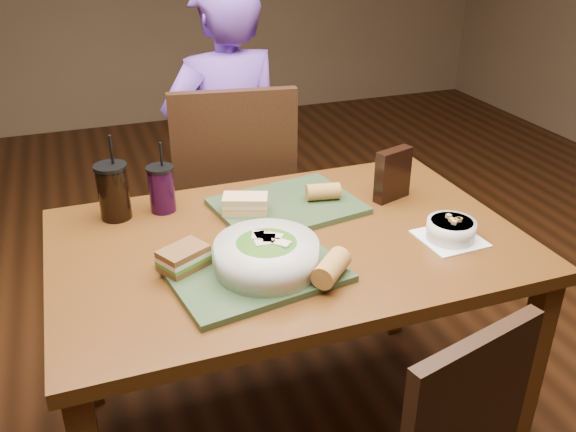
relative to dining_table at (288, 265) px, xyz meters
The scene contains 15 objects.
ground 0.66m from the dining_table, ahead, with size 6.00×6.00×0.00m, color #381C0B.
dining_table is the anchor object (origin of this frame).
chair_far 0.67m from the dining_table, 89.73° to the left, with size 0.51×0.51×1.03m.
diner 0.81m from the dining_table, 87.47° to the left, with size 0.51×0.33×1.39m, color #633A9F.
tray_near 0.23m from the dining_table, 134.52° to the right, with size 0.42×0.32×0.02m, color #2C4124.
tray_far 0.21m from the dining_table, 70.66° to the left, with size 0.42×0.32×0.02m, color #2C4124.
salad_bowl 0.25m from the dining_table, 125.54° to the right, with size 0.26×0.26×0.09m.
soup_bowl 0.47m from the dining_table, 20.78° to the right, with size 0.17×0.17×0.07m.
sandwich_near 0.35m from the dining_table, 164.97° to the right, with size 0.14×0.13×0.06m.
sandwich_far 0.23m from the dining_table, 114.58° to the left, with size 0.15×0.11×0.05m.
baguette_near 0.29m from the dining_table, 85.73° to the right, with size 0.06×0.06×0.12m, color #AD7533.
baguette_far 0.28m from the dining_table, 43.29° to the left, with size 0.05×0.05×0.10m, color #AD7533.
cup_cola 0.56m from the dining_table, 145.96° to the left, with size 0.10×0.10×0.26m.
cup_berry 0.45m from the dining_table, 135.30° to the left, with size 0.08×0.08×0.22m.
chip_bag 0.45m from the dining_table, 18.29° to the left, with size 0.13×0.04×0.17m, color black.
Camera 1 is at (-0.51, -1.41, 1.59)m, focal length 38.00 mm.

